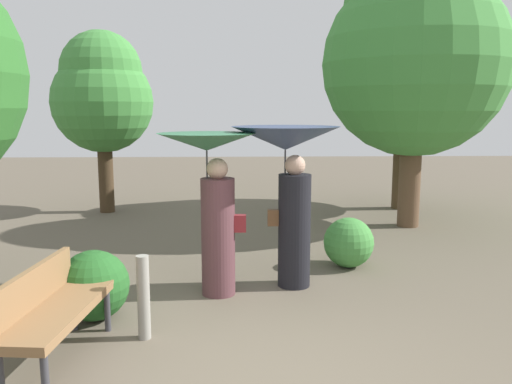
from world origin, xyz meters
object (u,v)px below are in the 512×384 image
at_px(person_right, 288,168).
at_px(park_bench, 50,306).
at_px(person_left, 212,186).
at_px(tree_mid_left, 102,93).
at_px(tree_mid_right, 416,49).
at_px(path_marker_post, 144,297).
at_px(tree_near_right, 406,68).

bearing_deg(person_right, park_bench, 133.94).
bearing_deg(person_left, person_right, -70.81).
relative_size(tree_mid_left, tree_mid_right, 0.74).
distance_m(person_left, tree_mid_right, 5.31).
bearing_deg(park_bench, path_marker_post, -51.84).
relative_size(park_bench, tree_near_right, 0.32).
distance_m(tree_mid_left, path_marker_post, 6.91).
bearing_deg(person_left, tree_mid_right, -41.68).
bearing_deg(path_marker_post, park_bench, -147.33).
distance_m(person_right, path_marker_post, 2.36).
distance_m(tree_mid_right, path_marker_post, 6.85).
height_order(tree_mid_right, path_marker_post, tree_mid_right).
distance_m(person_right, tree_mid_right, 4.51).
bearing_deg(tree_near_right, tree_mid_left, -178.46).
bearing_deg(path_marker_post, person_left, 63.38).
height_order(person_left, park_bench, person_left).
bearing_deg(tree_near_right, path_marker_post, -124.66).
distance_m(person_right, park_bench, 3.09).
distance_m(person_left, tree_mid_left, 5.80).
bearing_deg(park_bench, tree_mid_left, 15.36).
xyz_separation_m(tree_mid_left, tree_mid_right, (5.97, -1.58, 0.73)).
xyz_separation_m(park_bench, tree_mid_left, (-1.18, 6.76, 1.99)).
bearing_deg(tree_mid_left, tree_near_right, 1.54).
bearing_deg(park_bench, person_right, -43.56).
bearing_deg(person_right, tree_mid_left, 38.08).
height_order(person_left, tree_mid_right, tree_mid_right).
relative_size(tree_mid_right, path_marker_post, 6.24).
relative_size(person_right, path_marker_post, 2.41).
xyz_separation_m(tree_near_right, tree_mid_left, (-6.36, -0.17, -0.52)).
bearing_deg(person_right, person_left, 109.19).
bearing_deg(path_marker_post, tree_mid_left, 106.66).
height_order(tree_near_right, tree_mid_left, tree_near_right).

